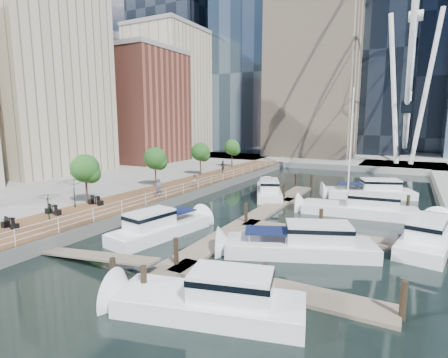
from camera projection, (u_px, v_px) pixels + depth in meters
ground at (158, 248)px, 23.91m from camera, size 520.00×520.00×0.00m
boardwalk at (178, 191)px, 41.06m from camera, size 6.00×60.00×1.00m
seawall at (199, 193)px, 39.67m from camera, size 0.25×60.00×1.00m
land_inland at (33, 174)px, 53.56m from camera, size 48.00×90.00×1.00m
land_far at (358, 147)px, 112.69m from camera, size 200.00×114.00×1.00m
pier at (403, 167)px, 62.65m from camera, size 14.00×12.00×1.00m
railing at (198, 184)px, 39.55m from camera, size 0.10×60.00×1.05m
floating_docks at (311, 220)px, 28.83m from camera, size 16.00×34.00×2.60m
midrise_condos at (100, 93)px, 60.62m from camera, size 19.00×67.00×28.00m
ferris_wheel at (416, 17)px, 58.50m from camera, size 5.80×45.60×47.80m
street_trees at (155, 158)px, 40.68m from camera, size 2.60×42.60×4.60m
cafe_tables at (33, 216)px, 26.75m from camera, size 2.50×13.70×0.74m
yacht_foreground at (299, 255)px, 22.71m from camera, size 10.76×6.54×2.15m
pedestrian_near at (159, 188)px, 35.16m from camera, size 0.82×0.77×1.88m
pedestrian_mid at (194, 181)px, 40.39m from camera, size 0.71×0.83×1.52m
pedestrian_far at (223, 167)px, 51.57m from camera, size 1.18×0.81×1.85m
moored_yachts at (336, 219)px, 31.04m from camera, size 22.10×35.35×11.50m
cafe_seating at (49, 202)px, 28.00m from camera, size 4.54×10.79×2.65m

